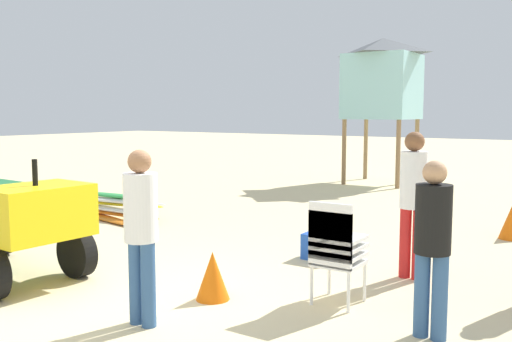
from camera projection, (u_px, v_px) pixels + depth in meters
The scene contains 11 objects.
ground at pixel (122, 301), 6.04m from camera, with size 80.00×80.00×0.00m, color beige.
utility_cart at pixel (0, 214), 6.86m from camera, with size 2.62×1.42×1.50m.
stacked_plastic_chairs at pixel (335, 245), 5.83m from camera, with size 0.48×0.48×1.11m.
surfboard_pile at pixel (110, 207), 10.67m from camera, with size 2.53×0.97×0.48m.
lifeguard_near_left at pixel (141, 225), 5.26m from camera, with size 0.32×0.32×1.68m.
lifeguard_near_center at pixel (413, 194), 6.76m from camera, with size 0.32×0.32×1.80m.
lifeguard_far_right at pixel (433, 238), 4.96m from camera, with size 0.32×0.32×1.61m.
lifeguard_tower at pixel (382, 79), 15.70m from camera, with size 1.98×1.98×4.08m.
traffic_cone_near at pixel (213, 276), 6.07m from camera, with size 0.37×0.37×0.53m, color orange.
traffic_cone_far at pixel (512, 221), 8.96m from camera, with size 0.41×0.41×0.58m, color orange.
cooler_box at pixel (323, 246), 7.75m from camera, with size 0.51×0.38×0.35m, color blue.
Camera 1 is at (4.44, -4.09, 2.03)m, focal length 39.32 mm.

